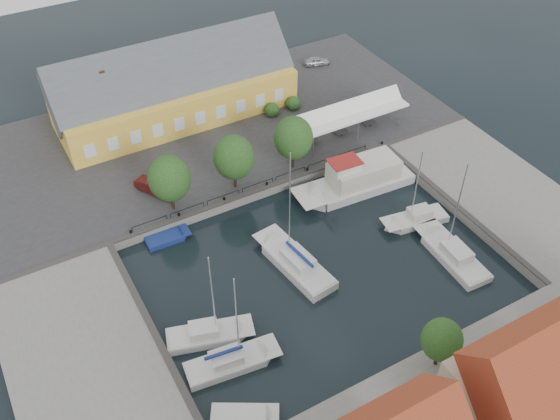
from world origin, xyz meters
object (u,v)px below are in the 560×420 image
object	(u,v)px
trawler	(358,181)
launch_nw	(167,239)
tent_canopy	(350,113)
car_red	(154,187)
west_boat_c	(208,336)
warehouse	(169,90)
east_boat_b	(416,220)
center_sailboat	(295,264)
car_silver	(317,61)
east_boat_c	(452,256)
west_boat_d	(230,363)
launch_sw	(243,418)

from	to	relation	value
trawler	launch_nw	bearing A→B (deg)	173.15
tent_canopy	car_red	xyz separation A→B (m)	(-23.73, 0.86, -1.96)
west_boat_c	warehouse	bearing A→B (deg)	73.01
east_boat_b	west_boat_c	distance (m)	24.43
warehouse	center_sailboat	distance (m)	28.87
warehouse	west_boat_c	distance (m)	33.74
car_silver	west_boat_c	distance (m)	46.31
west_boat_c	east_boat_c	bearing A→B (deg)	-6.82
east_boat_b	west_boat_d	bearing A→B (deg)	-165.48
east_boat_c	car_red	bearing A→B (deg)	134.44
east_boat_b	west_boat_c	bearing A→B (deg)	-173.44
car_red	launch_nw	bearing A→B (deg)	-130.05
east_boat_b	launch_sw	xyz separation A→B (m)	(-25.04, -10.88, -0.17)
west_boat_c	car_red	bearing A→B (deg)	82.07
west_boat_d	west_boat_c	bearing A→B (deg)	97.59
east_boat_c	west_boat_c	size ratio (longest dim) A/B	1.11
launch_nw	east_boat_b	bearing A→B (deg)	-23.42
tent_canopy	east_boat_c	xyz separation A→B (m)	(-2.24, -21.05, -3.43)
trawler	warehouse	bearing A→B (deg)	119.62
car_silver	car_red	distance (m)	32.56
car_red	trawler	xyz separation A→B (m)	(19.54, -8.83, -0.70)
car_red	west_boat_d	distance (m)	22.56
warehouse	east_boat_c	world-z (taller)	east_boat_c
launch_sw	launch_nw	distance (m)	20.89
launch_sw	launch_nw	bearing A→B (deg)	84.04
east_boat_b	west_boat_c	size ratio (longest dim) A/B	0.95
center_sailboat	west_boat_c	world-z (taller)	center_sailboat
car_red	car_silver	bearing A→B (deg)	-1.99
west_boat_d	center_sailboat	bearing A→B (deg)	34.10
car_silver	west_boat_c	xyz separation A→B (m)	(-31.69, -33.74, -1.33)
warehouse	car_silver	xyz separation A→B (m)	(21.91, 1.73, -2.84)
west_boat_c	launch_sw	distance (m)	8.12
warehouse	tent_canopy	distance (m)	21.63
launch_nw	center_sailboat	bearing A→B (deg)	-45.36
tent_canopy	launch_nw	xyz separation A→B (m)	(-24.98, -5.47, -3.59)
tent_canopy	west_boat_d	bearing A→B (deg)	-140.28
west_boat_c	launch_nw	world-z (taller)	west_boat_c
tent_canopy	center_sailboat	size ratio (longest dim) A/B	1.06
tent_canopy	east_boat_c	size ratio (longest dim) A/B	1.24
center_sailboat	launch_nw	size ratio (longest dim) A/B	2.93
west_boat_d	launch_sw	xyz separation A→B (m)	(-1.22, -4.71, -0.18)
trawler	launch_sw	xyz separation A→B (m)	(-22.96, -18.28, -0.93)
center_sailboat	launch_nw	xyz separation A→B (m)	(-9.13, 9.25, -0.27)
launch_nw	west_boat_c	bearing A→B (deg)	-96.29
warehouse	launch_sw	size ratio (longest dim) A/B	5.27
center_sailboat	car_red	bearing A→B (deg)	116.83
center_sailboat	east_boat_c	distance (m)	15.01
center_sailboat	warehouse	bearing A→B (deg)	91.50
west_boat_d	launch_nw	distance (m)	16.10
east_boat_b	launch_sw	bearing A→B (deg)	-156.52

